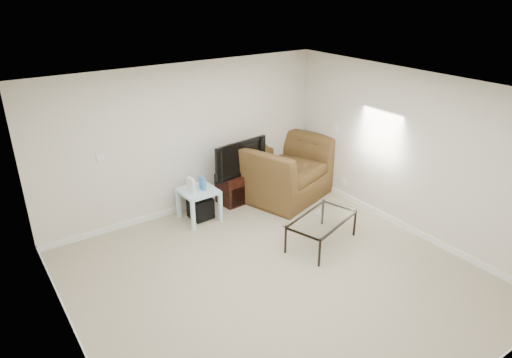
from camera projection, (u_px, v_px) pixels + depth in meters
floor at (276, 279)px, 6.08m from camera, size 5.00×5.00×0.00m
ceiling at (280, 94)px, 5.07m from camera, size 5.00×5.00×0.00m
wall_back at (186, 140)px, 7.46m from camera, size 5.00×0.02×2.50m
wall_left at (65, 260)px, 4.28m from camera, size 0.02×5.00×2.50m
wall_right at (410, 154)px, 6.87m from camera, size 0.02×5.00×2.50m
plate_back at (101, 158)px, 6.72m from camera, size 0.12×0.02×0.12m
plate_right_switch at (336, 128)px, 8.07m from camera, size 0.02×0.09×0.13m
plate_right_outlet at (344, 182)px, 8.23m from camera, size 0.02×0.08×0.12m
tv_stand at (237, 187)px, 8.11m from camera, size 0.68×0.50×0.54m
dvd_player at (238, 179)px, 8.02m from camera, size 0.35×0.26×0.05m
television at (237, 157)px, 7.86m from camera, size 1.03×0.33×0.63m
side_table at (199, 205)px, 7.49m from camera, size 0.57×0.57×0.54m
subwoofer at (201, 208)px, 7.55m from camera, size 0.36×0.36×0.34m
game_console at (191, 185)px, 7.24m from camera, size 0.07×0.18×0.25m
game_case at (202, 183)px, 7.36m from camera, size 0.07×0.16×0.21m
recliner at (282, 159)px, 8.20m from camera, size 1.84×1.48×1.40m
coffee_table at (321, 231)px, 6.80m from camera, size 1.29×0.96×0.45m
remote at (318, 213)px, 6.83m from camera, size 0.18×0.13×0.02m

